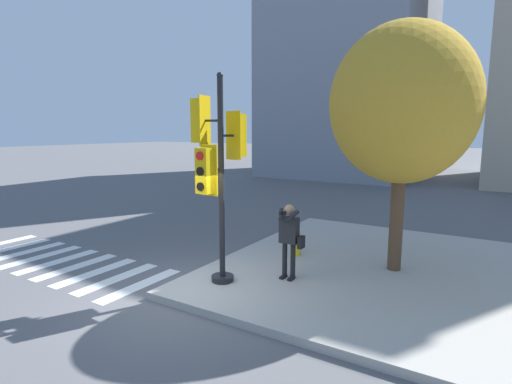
# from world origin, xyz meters

# --- Properties ---
(ground_plane) EXTENTS (160.00, 160.00, 0.00)m
(ground_plane) POSITION_xyz_m (0.00, 0.00, 0.00)
(ground_plane) COLOR #5B5B5E
(sidewalk_corner) EXTENTS (8.00, 8.00, 0.16)m
(sidewalk_corner) POSITION_xyz_m (3.50, 3.50, 0.08)
(sidewalk_corner) COLOR #ADA89E
(sidewalk_corner) RESTS_ON ground_plane
(crosswalk_stripes) EXTENTS (6.46, 2.23, 0.01)m
(crosswalk_stripes) POSITION_xyz_m (-4.25, -0.03, 0.00)
(crosswalk_stripes) COLOR silver
(crosswalk_stripes) RESTS_ON ground_plane
(traffic_signal_pole) EXTENTS (0.93, 1.31, 4.36)m
(traffic_signal_pole) POSITION_xyz_m (0.34, 0.78, 2.76)
(traffic_signal_pole) COLOR black
(traffic_signal_pole) RESTS_ON sidewalk_corner
(person_photographer) EXTENTS (0.58, 0.54, 1.65)m
(person_photographer) POSITION_xyz_m (1.60, 1.68, 1.15)
(person_photographer) COLOR black
(person_photographer) RESTS_ON sidewalk_corner
(street_tree) EXTENTS (3.19, 3.19, 5.54)m
(street_tree) POSITION_xyz_m (3.43, 3.47, 3.93)
(street_tree) COLOR brown
(street_tree) RESTS_ON sidewalk_corner
(fire_hydrant) EXTENTS (0.21, 0.27, 0.70)m
(fire_hydrant) POSITION_xyz_m (1.01, 3.24, 0.51)
(fire_hydrant) COLOR yellow
(fire_hydrant) RESTS_ON sidewalk_corner
(building_left) EXTENTS (10.61, 13.09, 19.53)m
(building_left) POSITION_xyz_m (-4.83, 25.16, 9.78)
(building_left) COLOR gray
(building_left) RESTS_ON ground_plane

